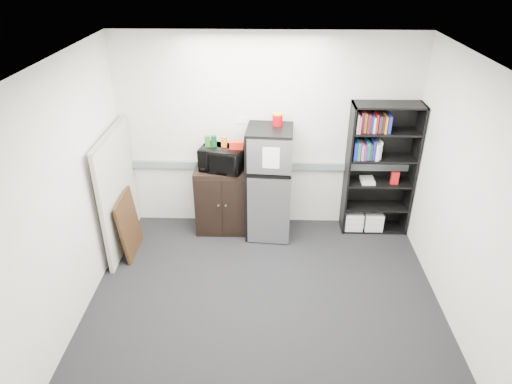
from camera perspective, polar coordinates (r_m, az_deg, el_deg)
floor at (r=5.40m, az=1.03°, el=-13.36°), size 4.00×4.00×0.00m
wall_back at (r=6.19m, az=1.35°, el=7.21°), size 4.00×0.02×2.70m
wall_right at (r=5.01m, az=24.70°, el=-1.03°), size 0.02×3.50×2.70m
wall_left at (r=5.03m, az=-22.27°, el=-0.40°), size 0.02×3.50×2.70m
ceiling at (r=4.11m, az=1.36°, el=15.84°), size 4.00×3.50×0.02m
electrical_raceway at (r=6.34m, az=1.30°, el=3.32°), size 3.92×0.05×0.10m
wall_note at (r=6.12m, az=-1.95°, el=8.96°), size 0.14×0.00×0.10m
bookshelf at (r=6.35m, az=15.06°, el=3.03°), size 0.90×0.34×1.85m
cubicle_partition at (r=6.12m, az=-16.85°, el=0.09°), size 0.06×1.30×1.62m
cabinet at (r=6.37m, az=-4.04°, el=-0.93°), size 0.76×0.50×0.95m
microwave at (r=6.07m, az=-4.25°, el=4.18°), size 0.64×0.51×0.31m
snack_box_a at (r=6.03m, az=-6.07°, el=6.32°), size 0.08×0.06×0.15m
snack_box_b at (r=6.02m, az=-5.29°, el=6.32°), size 0.08×0.06×0.15m
snack_box_c at (r=6.01m, az=-4.01°, el=6.27°), size 0.08×0.06×0.14m
snack_bag at (r=5.96m, az=-2.44°, el=5.90°), size 0.18×0.10×0.10m
refrigerator at (r=6.12m, az=1.62°, el=1.09°), size 0.63×0.65×1.56m
coffee_can at (r=5.90m, az=2.71°, el=9.18°), size 0.13×0.13×0.18m
framed_poster at (r=6.14m, az=-15.59°, el=-3.96°), size 0.12×0.64×0.82m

